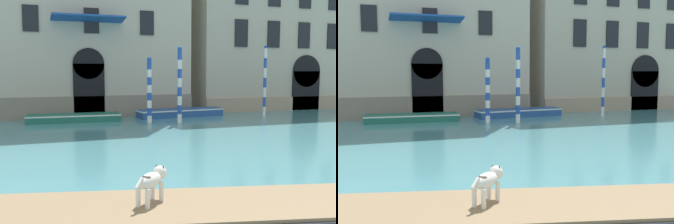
{
  "view_description": "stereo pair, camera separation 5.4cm",
  "coord_description": "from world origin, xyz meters",
  "views": [
    {
      "loc": [
        -2.56,
        -1.32,
        2.93
      ],
      "look_at": [
        2.85,
        14.31,
        1.2
      ],
      "focal_mm": 42.0,
      "sensor_mm": 36.0,
      "label": 1
    },
    {
      "loc": [
        -2.51,
        -1.34,
        2.93
      ],
      "look_at": [
        2.85,
        14.31,
        1.2
      ],
      "focal_mm": 42.0,
      "sensor_mm": 36.0,
      "label": 2
    }
  ],
  "objects": [
    {
      "name": "boat_moored_near_palazzo",
      "position": [
        -0.33,
        21.86,
        0.24
      ],
      "size": [
        5.37,
        1.72,
        0.44
      ],
      "rotation": [
        0.0,
        0.0,
        -0.05
      ],
      "color": "#1E6651",
      "rests_on": "ground_plane"
    },
    {
      "name": "palazzo_right",
      "position": [
        15.46,
        26.47,
        7.3
      ],
      "size": [
        13.26,
        6.13,
        14.63
      ],
      "color": "#B2A893",
      "rests_on": "ground_plane"
    },
    {
      "name": "boat_moored_far",
      "position": [
        6.45,
        22.28,
        0.26
      ],
      "size": [
        5.78,
        1.92,
        0.49
      ],
      "rotation": [
        0.0,
        0.0,
        0.09
      ],
      "color": "#234C8C",
      "rests_on": "ground_plane"
    },
    {
      "name": "mooring_pole_0",
      "position": [
        11.61,
        20.56,
        2.29
      ],
      "size": [
        0.2,
        0.2,
        4.56
      ],
      "color": "white",
      "rests_on": "ground_plane"
    },
    {
      "name": "mooring_pole_2",
      "position": [
        5.27,
        19.31,
        2.17
      ],
      "size": [
        0.26,
        0.26,
        4.29
      ],
      "color": "white",
      "rests_on": "ground_plane"
    },
    {
      "name": "dog_on_deck",
      "position": [
        -0.6,
        5.22,
        1.0
      ],
      "size": [
        0.75,
        0.7,
        0.63
      ],
      "rotation": [
        0.0,
        0.0,
        0.74
      ],
      "color": "silver",
      "rests_on": "boat_foreground"
    },
    {
      "name": "boat_foreground",
      "position": [
        -0.74,
        5.12,
        0.31
      ],
      "size": [
        8.71,
        3.87,
        0.59
      ],
      "rotation": [
        0.0,
        0.0,
        -0.23
      ],
      "color": "black",
      "rests_on": "ground_plane"
    },
    {
      "name": "mooring_pole_4",
      "position": [
        3.64,
        19.78,
        1.87
      ],
      "size": [
        0.27,
        0.27,
        3.69
      ],
      "color": "white",
      "rests_on": "ground_plane"
    }
  ]
}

